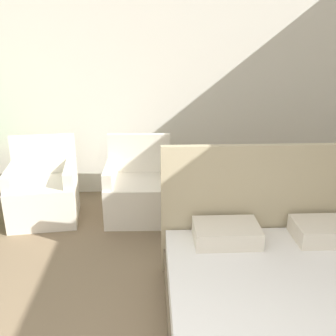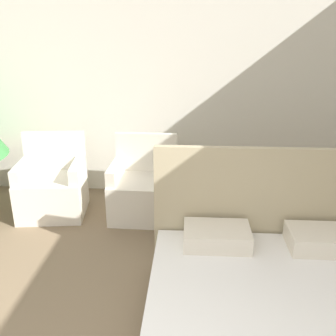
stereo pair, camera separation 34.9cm
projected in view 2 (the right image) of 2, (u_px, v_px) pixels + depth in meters
name	position (u px, v px, depth m)	size (l,w,h in m)	color
wall_back	(143.00, 77.00, 4.44)	(10.00, 0.06, 2.90)	silver
bed	(286.00, 329.00, 2.29)	(1.79, 2.02, 1.12)	brown
armchair_near_window_left	(53.00, 190.00, 4.21)	(0.77, 0.71, 0.88)	silver
armchair_near_window_right	(144.00, 192.00, 4.14)	(0.71, 0.65, 0.88)	silver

